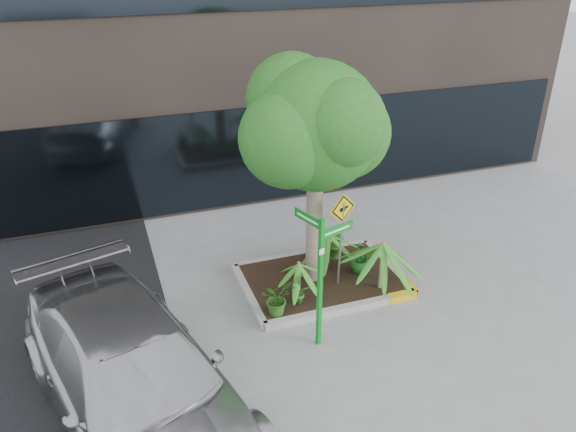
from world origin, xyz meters
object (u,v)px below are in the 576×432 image
object	(u,v)px
street_sign_post	(321,268)
cattle_sign	(342,224)
parked_car	(135,378)
tree	(316,126)

from	to	relation	value
street_sign_post	cattle_sign	size ratio (longest dim) A/B	1.23
parked_car	street_sign_post	distance (m)	3.41
parked_car	cattle_sign	bearing A→B (deg)	11.04
tree	cattle_sign	distance (m)	1.99
tree	parked_car	distance (m)	5.32
tree	street_sign_post	size ratio (longest dim) A/B	1.87
tree	parked_car	bearing A→B (deg)	-145.80
parked_car	tree	bearing A→B (deg)	18.23
parked_car	cattle_sign	distance (m)	4.81
street_sign_post	cattle_sign	world-z (taller)	street_sign_post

